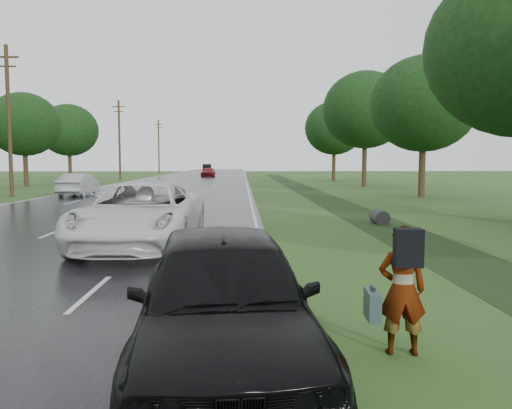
{
  "coord_description": "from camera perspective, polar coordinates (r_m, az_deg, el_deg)",
  "views": [
    {
      "loc": [
        6.21,
        -8.83,
        2.41
      ],
      "look_at": [
        6.58,
        3.8,
        1.3
      ],
      "focal_mm": 35.0,
      "sensor_mm": 36.0,
      "label": 1
    }
  ],
  "objects": [
    {
      "name": "road",
      "position": [
        54.24,
        -8.24,
        2.43
      ],
      "size": [
        14.0,
        180.0,
        0.04
      ],
      "primitive_type": "cube",
      "color": "black",
      "rests_on": "ground"
    },
    {
      "name": "edge_stripe_east",
      "position": [
        53.89,
        -1.09,
        2.49
      ],
      "size": [
        0.12,
        180.0,
        0.01
      ],
      "primitive_type": "cube",
      "color": "silver",
      "rests_on": "road"
    },
    {
      "name": "edge_stripe_west",
      "position": [
        55.42,
        -15.2,
        2.38
      ],
      "size": [
        0.12,
        180.0,
        0.01
      ],
      "primitive_type": "cube",
      "color": "silver",
      "rests_on": "road"
    },
    {
      "name": "center_line",
      "position": [
        54.24,
        -8.24,
        2.45
      ],
      "size": [
        0.12,
        180.0,
        0.01
      ],
      "primitive_type": "cube",
      "color": "silver",
      "rests_on": "road"
    },
    {
      "name": "drainage_ditch",
      "position": [
        28.14,
        9.18,
        0.11
      ],
      "size": [
        2.2,
        120.0,
        0.56
      ],
      "color": "black",
      "rests_on": "ground"
    },
    {
      "name": "utility_pole_mid",
      "position": [
        37.28,
        -26.4,
        8.78
      ],
      "size": [
        1.6,
        0.26,
        10.0
      ],
      "color": "#342815",
      "rests_on": "ground"
    },
    {
      "name": "utility_pole_far",
      "position": [
        65.73,
        -15.34,
        7.26
      ],
      "size": [
        1.6,
        0.26,
        10.0
      ],
      "color": "#342815",
      "rests_on": "ground"
    },
    {
      "name": "utility_pole_distant",
      "position": [
        95.13,
        -11.05,
        6.59
      ],
      "size": [
        1.6,
        0.26,
        10.0
      ],
      "color": "#342815",
      "rests_on": "ground"
    },
    {
      "name": "tree_east_c",
      "position": [
        35.15,
        18.63,
        10.83
      ],
      "size": [
        7.0,
        7.0,
        9.29
      ],
      "color": "#342815",
      "rests_on": "ground"
    },
    {
      "name": "tree_east_d",
      "position": [
        48.48,
        12.39,
        10.5
      ],
      "size": [
        8.0,
        8.0,
        10.76
      ],
      "color": "#342815",
      "rests_on": "ground"
    },
    {
      "name": "tree_east_f",
      "position": [
        62.0,
        8.94,
        8.61
      ],
      "size": [
        7.2,
        7.2,
        9.62
      ],
      "color": "#342815",
      "rests_on": "ground"
    },
    {
      "name": "tree_west_d",
      "position": [
        52.12,
        -24.99,
        8.3
      ],
      "size": [
        6.6,
        6.6,
        8.8
      ],
      "color": "#342815",
      "rests_on": "ground"
    },
    {
      "name": "tree_west_f",
      "position": [
        65.41,
        -20.6,
        7.95
      ],
      "size": [
        7.0,
        7.0,
        9.29
      ],
      "color": "#342815",
      "rests_on": "ground"
    },
    {
      "name": "pedestrian",
      "position": [
        6.5,
        16.21,
        -9.17
      ],
      "size": [
        0.74,
        0.69,
        1.62
      ],
      "rotation": [
        0.0,
        0.0,
        3.07
      ],
      "color": "#A5998C",
      "rests_on": "ground"
    },
    {
      "name": "white_pickup",
      "position": [
        14.19,
        -12.96,
        -1.09
      ],
      "size": [
        3.11,
        6.48,
        1.78
      ],
      "primitive_type": "imported",
      "rotation": [
        0.0,
        0.0,
        -0.02
      ],
      "color": "silver",
      "rests_on": "road"
    },
    {
      "name": "dark_sedan",
      "position": [
        5.71,
        -3.8,
        -10.67
      ],
      "size": [
        2.36,
        4.99,
        1.65
      ],
      "primitive_type": "imported",
      "rotation": [
        0.0,
        0.0,
        0.09
      ],
      "color": "black",
      "rests_on": "road"
    },
    {
      "name": "silver_sedan",
      "position": [
        36.02,
        -19.62,
        2.16
      ],
      "size": [
        1.65,
        4.64,
        1.53
      ],
      "primitive_type": "imported",
      "rotation": [
        0.0,
        0.0,
        3.15
      ],
      "color": "#9C9DA4",
      "rests_on": "road"
    },
    {
      "name": "far_car_red",
      "position": [
        75.18,
        -5.48,
        3.68
      ],
      "size": [
        2.09,
        4.66,
        1.33
      ],
      "primitive_type": "imported",
      "rotation": [
        0.0,
        0.0,
        -0.05
      ],
      "color": "maroon",
      "rests_on": "road"
    },
    {
      "name": "far_car_dark",
      "position": [
        108.16,
        -5.61,
        4.18
      ],
      "size": [
        2.05,
        5.26,
        1.71
      ],
      "primitive_type": "imported",
      "rotation": [
        0.0,
        0.0,
        3.19
      ],
      "color": "black",
      "rests_on": "road"
    }
  ]
}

